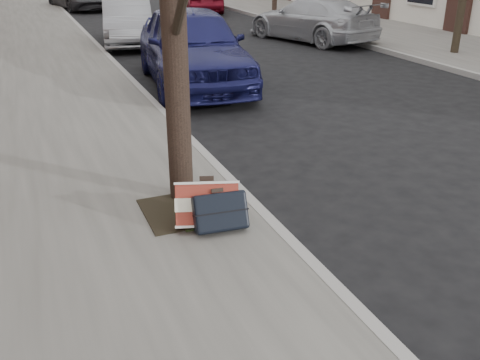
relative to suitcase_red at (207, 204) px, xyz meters
name	(u,v)px	position (x,y,z in m)	size (l,w,h in m)	color
ground	(411,237)	(1.89, -0.79, -0.36)	(120.00, 120.00, 0.00)	black
near_sidewalk	(4,37)	(-1.81, 14.21, -0.30)	(5.00, 70.00, 0.12)	slate
far_sidewalk	(322,19)	(9.69, 14.21, -0.30)	(4.00, 70.00, 0.12)	gray
dirt_patch	(185,210)	(-0.11, 0.41, -0.23)	(0.85, 0.85, 0.01)	black
suitcase_red	(207,204)	(0.00, 0.00, 0.00)	(0.61, 0.17, 0.44)	maroon
suitcase_navy	(220,211)	(0.09, -0.13, -0.03)	(0.53, 0.17, 0.38)	black
car_near_front	(192,46)	(1.83, 6.14, 0.44)	(1.88, 4.68, 1.60)	#16174B
car_near_mid	(128,22)	(1.61, 11.66, 0.28)	(1.35, 3.86, 1.27)	#93969B
car_far_front	(312,19)	(6.86, 10.11, 0.28)	(1.79, 4.41, 1.28)	#A7A9AE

